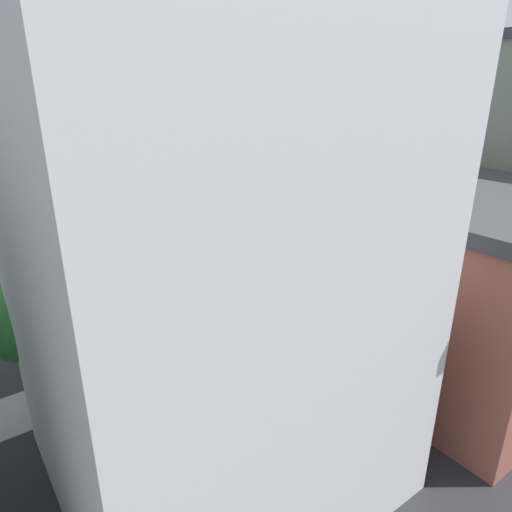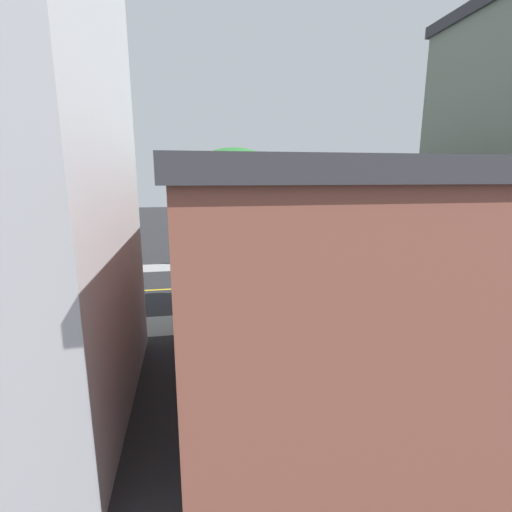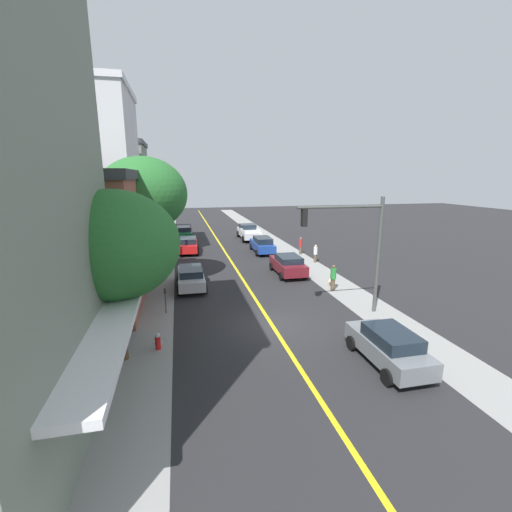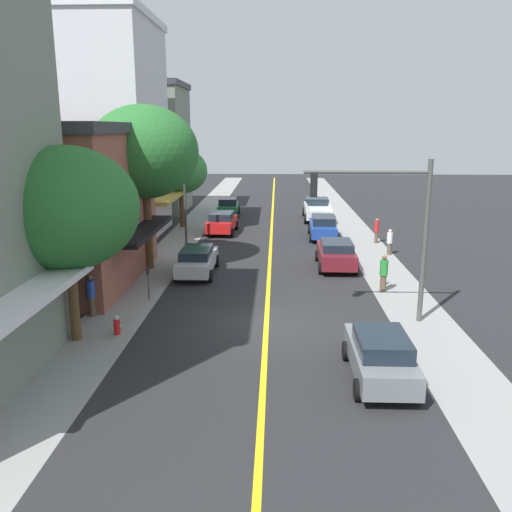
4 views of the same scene
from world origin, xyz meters
name	(u,v)px [view 2 (image 2 of 4)]	position (x,y,z in m)	size (l,w,h in m)	color
ground_plane	(338,280)	(0.00, 0.00, 0.00)	(140.00, 140.00, 0.00)	#262628
sidewalk_left	(381,310)	(-6.28, 0.00, 0.00)	(2.61, 126.00, 0.01)	gray
sidewalk_right	(310,261)	(6.28, 0.00, 0.00)	(2.61, 126.00, 0.01)	gray
road_centerline_stripe	(338,280)	(0.00, 0.00, 0.00)	(0.20, 126.00, 0.00)	yellow
tan_rowhouse	(328,280)	(-12.74, 5.89, 3.93)	(13.31, 10.41, 7.84)	#935142
street_tree_left_near	(234,201)	(-6.66, 8.40, 6.32)	(5.77, 5.77, 8.80)	brown
street_tree_left_far	(426,226)	(-6.96, -1.82, 4.87)	(5.09, 5.09, 7.04)	brown
fire_hydrant	(395,299)	(-5.61, -1.26, 0.38)	(0.44, 0.24, 0.77)	red
parking_meter	(328,292)	(-5.39, 2.90, 0.95)	(0.12, 0.18, 1.44)	#4C4C51
traffic_light_mast	(311,216)	(4.71, 0.64, 4.28)	(4.88, 0.32, 6.46)	#474C47
street_lamp	(106,244)	(-5.66, 14.67, 4.22)	(0.70, 0.36, 6.89)	#38383D
red_sedan_left_curb	(43,301)	(-3.63, 18.60, 0.82)	(2.16, 4.49, 1.57)	red
grey_sedan_right_curb	(373,257)	(3.59, -4.61, 0.80)	(1.92, 4.13, 1.54)	slate
silver_sedan_left_curb	(248,291)	(-3.82, 7.32, 0.77)	(1.93, 4.71, 1.44)	#B7BABF
blue_sedan_right_curb	(102,268)	(3.64, 17.08, 0.83)	(2.06, 4.82, 1.59)	#1E429E
maroon_sedan_right_curb	(213,263)	(3.69, 8.90, 0.82)	(2.13, 4.43, 1.54)	maroon
pedestrian_white_shirt	(173,255)	(7.28, 12.11, 0.84)	(0.34, 0.34, 1.60)	brown
pedestrian_green_shirt	(262,255)	(5.46, 4.58, 0.92)	(0.38, 0.38, 1.76)	brown
pedestrian_blue_shirt	(379,301)	(-7.23, 0.69, 0.93)	(0.33, 0.33, 1.75)	brown
pedestrian_red_shirt	(131,256)	(7.11, 15.51, 0.90)	(0.31, 0.31, 1.69)	brown
small_dog	(250,262)	(5.68, 5.57, 0.32)	(0.47, 0.61, 0.48)	#C6B28C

